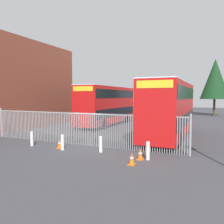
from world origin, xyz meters
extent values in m
plane|color=#3D3D42|center=(0.00, 8.00, 0.00)|extent=(100.00, 100.00, 0.00)
cylinder|color=gray|center=(-8.11, 0.00, 1.10)|extent=(0.06, 0.06, 2.20)
cylinder|color=gray|center=(-7.97, 0.00, 1.10)|extent=(0.06, 0.06, 2.20)
cylinder|color=gray|center=(-7.83, 0.00, 1.10)|extent=(0.06, 0.06, 2.20)
cylinder|color=gray|center=(-7.69, 0.00, 1.10)|extent=(0.06, 0.06, 2.20)
cylinder|color=gray|center=(-7.55, 0.00, 1.10)|extent=(0.06, 0.06, 2.20)
cylinder|color=gray|center=(-7.41, 0.00, 1.10)|extent=(0.06, 0.06, 2.20)
cylinder|color=gray|center=(-7.27, 0.00, 1.10)|extent=(0.06, 0.06, 2.20)
cylinder|color=gray|center=(-7.13, 0.00, 1.10)|extent=(0.06, 0.06, 2.20)
cylinder|color=gray|center=(-6.99, 0.00, 1.10)|extent=(0.06, 0.06, 2.20)
cylinder|color=gray|center=(-6.85, 0.00, 1.10)|extent=(0.06, 0.06, 2.20)
cylinder|color=gray|center=(-6.71, 0.00, 1.10)|extent=(0.06, 0.06, 2.20)
cylinder|color=gray|center=(-6.57, 0.00, 1.10)|extent=(0.06, 0.06, 2.20)
cylinder|color=gray|center=(-6.43, 0.00, 1.10)|extent=(0.06, 0.06, 2.20)
cylinder|color=gray|center=(-6.30, 0.00, 1.10)|extent=(0.06, 0.06, 2.20)
cylinder|color=gray|center=(-6.16, 0.00, 1.10)|extent=(0.06, 0.06, 2.20)
cylinder|color=gray|center=(-6.02, 0.00, 1.10)|extent=(0.06, 0.06, 2.20)
cylinder|color=gray|center=(-5.88, 0.00, 1.10)|extent=(0.06, 0.06, 2.20)
cylinder|color=gray|center=(-5.74, 0.00, 1.10)|extent=(0.06, 0.06, 2.20)
cylinder|color=gray|center=(-5.60, 0.00, 1.10)|extent=(0.06, 0.06, 2.20)
cylinder|color=gray|center=(-5.46, 0.00, 1.10)|extent=(0.06, 0.06, 2.20)
cylinder|color=gray|center=(-5.32, 0.00, 1.10)|extent=(0.06, 0.06, 2.20)
cylinder|color=gray|center=(-5.18, 0.00, 1.10)|extent=(0.06, 0.06, 2.20)
cylinder|color=gray|center=(-5.04, 0.00, 1.10)|extent=(0.06, 0.06, 2.20)
cylinder|color=gray|center=(-4.90, 0.00, 1.10)|extent=(0.06, 0.06, 2.20)
cylinder|color=gray|center=(-4.76, 0.00, 1.10)|extent=(0.06, 0.06, 2.20)
cylinder|color=gray|center=(-4.62, 0.00, 1.10)|extent=(0.06, 0.06, 2.20)
cylinder|color=gray|center=(-4.48, 0.00, 1.10)|extent=(0.06, 0.06, 2.20)
cylinder|color=gray|center=(-4.34, 0.00, 1.10)|extent=(0.06, 0.06, 2.20)
cylinder|color=gray|center=(-4.20, 0.00, 1.10)|extent=(0.06, 0.06, 2.20)
cylinder|color=gray|center=(-4.07, 0.00, 1.10)|extent=(0.06, 0.06, 2.20)
cylinder|color=gray|center=(-3.93, 0.00, 1.10)|extent=(0.06, 0.06, 2.20)
cylinder|color=gray|center=(-3.79, 0.00, 1.10)|extent=(0.06, 0.06, 2.20)
cylinder|color=gray|center=(-3.65, 0.00, 1.10)|extent=(0.06, 0.06, 2.20)
cylinder|color=gray|center=(-3.51, 0.00, 1.10)|extent=(0.06, 0.06, 2.20)
cylinder|color=gray|center=(-3.37, 0.00, 1.10)|extent=(0.06, 0.06, 2.20)
cylinder|color=gray|center=(-3.23, 0.00, 1.10)|extent=(0.06, 0.06, 2.20)
cylinder|color=gray|center=(-3.09, 0.00, 1.10)|extent=(0.06, 0.06, 2.20)
cylinder|color=gray|center=(-2.95, 0.00, 1.10)|extent=(0.06, 0.06, 2.20)
cylinder|color=gray|center=(-2.81, 0.00, 1.10)|extent=(0.06, 0.06, 2.20)
cylinder|color=gray|center=(-2.67, 0.00, 1.10)|extent=(0.06, 0.06, 2.20)
cylinder|color=gray|center=(-2.53, 0.00, 1.10)|extent=(0.06, 0.06, 2.20)
cylinder|color=gray|center=(-2.39, 0.00, 1.10)|extent=(0.06, 0.06, 2.20)
cylinder|color=gray|center=(-2.25, 0.00, 1.10)|extent=(0.06, 0.06, 2.20)
cylinder|color=gray|center=(-2.11, 0.00, 1.10)|extent=(0.06, 0.06, 2.20)
cylinder|color=gray|center=(-1.97, 0.00, 1.10)|extent=(0.06, 0.06, 2.20)
cylinder|color=gray|center=(-1.84, 0.00, 1.10)|extent=(0.06, 0.06, 2.20)
cylinder|color=gray|center=(-1.70, 0.00, 1.10)|extent=(0.06, 0.06, 2.20)
cylinder|color=gray|center=(-1.56, 0.00, 1.10)|extent=(0.06, 0.06, 2.20)
cylinder|color=gray|center=(-1.42, 0.00, 1.10)|extent=(0.06, 0.06, 2.20)
cylinder|color=gray|center=(-1.28, 0.00, 1.10)|extent=(0.06, 0.06, 2.20)
cylinder|color=gray|center=(-1.14, 0.00, 1.10)|extent=(0.06, 0.06, 2.20)
cylinder|color=gray|center=(-1.00, 0.00, 1.10)|extent=(0.06, 0.06, 2.20)
cylinder|color=gray|center=(-0.86, 0.00, 1.10)|extent=(0.06, 0.06, 2.20)
cylinder|color=gray|center=(-0.72, 0.00, 1.10)|extent=(0.06, 0.06, 2.20)
cylinder|color=gray|center=(-0.58, 0.00, 1.10)|extent=(0.06, 0.06, 2.20)
cylinder|color=gray|center=(-0.44, 0.00, 1.10)|extent=(0.06, 0.06, 2.20)
cylinder|color=gray|center=(-0.30, 0.00, 1.10)|extent=(0.06, 0.06, 2.20)
cylinder|color=gray|center=(-0.16, 0.00, 1.10)|extent=(0.06, 0.06, 2.20)
cylinder|color=gray|center=(-0.02, 0.00, 1.10)|extent=(0.06, 0.06, 2.20)
cylinder|color=gray|center=(0.12, 0.00, 1.10)|extent=(0.06, 0.06, 2.20)
cylinder|color=gray|center=(0.26, 0.00, 1.10)|extent=(0.06, 0.06, 2.20)
cylinder|color=gray|center=(0.39, 0.00, 1.10)|extent=(0.06, 0.06, 2.20)
cylinder|color=gray|center=(0.53, 0.00, 1.10)|extent=(0.06, 0.06, 2.20)
cylinder|color=gray|center=(0.67, 0.00, 1.10)|extent=(0.06, 0.06, 2.20)
cylinder|color=gray|center=(0.81, 0.00, 1.10)|extent=(0.06, 0.06, 2.20)
cylinder|color=gray|center=(0.95, 0.00, 1.10)|extent=(0.06, 0.06, 2.20)
cylinder|color=gray|center=(1.09, 0.00, 1.10)|extent=(0.06, 0.06, 2.20)
cylinder|color=gray|center=(1.23, 0.00, 1.10)|extent=(0.06, 0.06, 2.20)
cylinder|color=gray|center=(1.37, 0.00, 1.10)|extent=(0.06, 0.06, 2.20)
cylinder|color=gray|center=(1.51, 0.00, 1.10)|extent=(0.06, 0.06, 2.20)
cylinder|color=gray|center=(1.65, 0.00, 1.10)|extent=(0.06, 0.06, 2.20)
cylinder|color=gray|center=(1.79, 0.00, 1.10)|extent=(0.06, 0.06, 2.20)
cylinder|color=gray|center=(1.93, 0.00, 1.10)|extent=(0.06, 0.06, 2.20)
cylinder|color=gray|center=(2.07, 0.00, 1.10)|extent=(0.06, 0.06, 2.20)
cylinder|color=gray|center=(2.21, 0.00, 1.10)|extent=(0.06, 0.06, 2.20)
cylinder|color=gray|center=(2.35, 0.00, 1.10)|extent=(0.06, 0.06, 2.20)
cylinder|color=gray|center=(2.49, 0.00, 1.10)|extent=(0.06, 0.06, 2.20)
cylinder|color=gray|center=(2.62, 0.00, 1.10)|extent=(0.06, 0.06, 2.20)
cylinder|color=gray|center=(2.76, 0.00, 1.10)|extent=(0.06, 0.06, 2.20)
cylinder|color=gray|center=(2.90, 0.00, 1.10)|extent=(0.06, 0.06, 2.20)
cylinder|color=gray|center=(3.04, 0.00, 1.10)|extent=(0.06, 0.06, 2.20)
cylinder|color=gray|center=(3.18, 0.00, 1.10)|extent=(0.06, 0.06, 2.20)
cylinder|color=gray|center=(3.32, 0.00, 1.10)|extent=(0.06, 0.06, 2.20)
cylinder|color=gray|center=(3.46, 0.00, 1.10)|extent=(0.06, 0.06, 2.20)
cylinder|color=gray|center=(3.60, 0.00, 1.10)|extent=(0.06, 0.06, 2.20)
cylinder|color=gray|center=(3.74, 0.00, 1.10)|extent=(0.06, 0.06, 2.20)
cylinder|color=gray|center=(3.88, 0.00, 1.10)|extent=(0.06, 0.06, 2.20)
cylinder|color=gray|center=(4.02, 0.00, 1.10)|extent=(0.06, 0.06, 2.20)
cylinder|color=gray|center=(4.16, 0.00, 1.10)|extent=(0.06, 0.06, 2.20)
cylinder|color=gray|center=(4.30, 0.00, 1.10)|extent=(0.06, 0.06, 2.20)
cylinder|color=gray|center=(4.44, 0.00, 1.10)|extent=(0.06, 0.06, 2.20)
cylinder|color=gray|center=(4.58, 0.00, 1.10)|extent=(0.06, 0.06, 2.20)
cylinder|color=gray|center=(4.72, 0.00, 1.10)|extent=(0.06, 0.06, 2.20)
cylinder|color=gray|center=(4.85, 0.00, 1.10)|extent=(0.06, 0.06, 2.20)
cylinder|color=gray|center=(4.99, 0.00, 1.10)|extent=(0.06, 0.06, 2.20)
cylinder|color=gray|center=(5.13, 0.00, 1.10)|extent=(0.06, 0.06, 2.20)
cylinder|color=gray|center=(5.27, 0.00, 1.10)|extent=(0.06, 0.06, 2.20)
cylinder|color=gray|center=(5.41, 0.00, 1.10)|extent=(0.06, 0.06, 2.20)
cylinder|color=gray|center=(5.55, 0.00, 1.10)|extent=(0.06, 0.06, 2.20)
cylinder|color=gray|center=(5.69, 0.00, 1.10)|extent=(0.06, 0.06, 2.20)
cylinder|color=gray|center=(5.83, 0.00, 1.10)|extent=(0.06, 0.06, 2.20)
cylinder|color=gray|center=(5.97, 0.00, 1.10)|extent=(0.06, 0.06, 2.20)
cylinder|color=gray|center=(6.11, 0.00, 1.10)|extent=(0.06, 0.06, 2.20)
cylinder|color=gray|center=(6.25, 0.00, 1.10)|extent=(0.06, 0.06, 2.20)
cylinder|color=gray|center=(6.39, 0.00, 1.10)|extent=(0.06, 0.06, 2.20)
cylinder|color=gray|center=(6.53, 0.00, 1.10)|extent=(0.06, 0.06, 2.20)
cylinder|color=gray|center=(-0.79, 0.00, 2.12)|extent=(14.63, 0.07, 0.07)
cylinder|color=gray|center=(-8.11, 0.00, 1.18)|extent=(0.14, 0.14, 2.35)
cylinder|color=gray|center=(6.53, 0.00, 1.18)|extent=(0.14, 0.14, 2.35)
cube|color=red|center=(4.51, 5.29, 2.35)|extent=(2.50, 10.80, 4.00)
cube|color=black|center=(4.51, 5.29, 1.55)|extent=(2.54, 10.37, 0.90)
cube|color=black|center=(4.51, 5.29, 3.55)|extent=(2.54, 10.37, 0.90)
cube|color=yellow|center=(4.51, -0.06, 4.00)|extent=(2.12, 0.12, 0.44)
cube|color=silver|center=(4.51, 5.29, 4.38)|extent=(2.50, 10.80, 0.08)
cylinder|color=black|center=(3.41, 1.94, 0.52)|extent=(0.30, 1.04, 1.04)
cylinder|color=black|center=(5.61, 1.94, 0.52)|extent=(0.30, 1.04, 1.04)
cylinder|color=black|center=(3.41, 8.26, 0.52)|extent=(0.30, 1.04, 1.04)
cylinder|color=black|center=(5.61, 8.26, 0.52)|extent=(0.30, 1.04, 1.04)
cube|color=red|center=(-3.46, 10.49, 2.35)|extent=(2.50, 10.80, 4.00)
cube|color=black|center=(-3.46, 10.49, 1.55)|extent=(2.54, 10.37, 0.90)
cube|color=black|center=(-3.46, 10.49, 3.55)|extent=(2.54, 10.37, 0.90)
cube|color=yellow|center=(-3.46, 5.14, 4.00)|extent=(2.12, 0.12, 0.44)
cube|color=silver|center=(-3.46, 10.49, 4.38)|extent=(2.50, 10.80, 0.08)
cylinder|color=black|center=(-4.56, 7.14, 0.52)|extent=(0.30, 1.04, 1.04)
cylinder|color=black|center=(-2.36, 7.14, 0.52)|extent=(0.30, 1.04, 1.04)
cylinder|color=black|center=(-4.56, 13.46, 0.52)|extent=(0.30, 1.04, 1.04)
cylinder|color=black|center=(-2.36, 13.46, 0.52)|extent=(0.30, 1.04, 1.04)
cylinder|color=silver|center=(-3.35, -1.60, 0.47)|extent=(0.20, 0.20, 0.95)
cylinder|color=silver|center=(-0.75, -1.75, 0.47)|extent=(0.20, 0.20, 0.95)
cylinder|color=silver|center=(1.64, -1.28, 0.47)|extent=(0.20, 0.20, 0.95)
cylinder|color=silver|center=(4.61, -1.70, 0.47)|extent=(0.20, 0.20, 0.95)
cube|color=orange|center=(4.14, -2.88, 0.02)|extent=(0.34, 0.34, 0.04)
cone|color=orange|center=(4.14, -2.88, 0.32)|extent=(0.28, 0.28, 0.55)
cylinder|color=white|center=(4.14, -2.88, 0.34)|extent=(0.19, 0.19, 0.07)
cube|color=orange|center=(4.24, -1.85, 0.02)|extent=(0.34, 0.34, 0.04)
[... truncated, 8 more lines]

